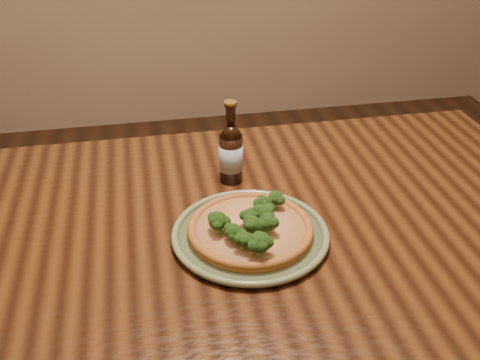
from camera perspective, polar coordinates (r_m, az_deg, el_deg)
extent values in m
cube|color=#40200D|center=(1.20, -1.84, -5.46)|extent=(1.60, 0.90, 0.04)
cylinder|color=#40200D|center=(1.93, 18.42, -5.01)|extent=(0.07, 0.07, 0.71)
cylinder|color=#64724E|center=(1.15, 1.05, -5.71)|extent=(0.29, 0.29, 0.01)
torus|color=#64724E|center=(1.14, 1.06, -5.43)|extent=(0.32, 0.32, 0.01)
torus|color=#64724E|center=(1.14, 1.06, -5.47)|extent=(0.25, 0.25, 0.01)
cylinder|color=#955621|center=(1.14, 1.06, -5.23)|extent=(0.25, 0.25, 0.01)
torus|color=#955621|center=(1.13, 1.06, -4.90)|extent=(0.25, 0.25, 0.02)
cylinder|color=#CEBB7D|center=(1.13, 1.06, -4.90)|extent=(0.22, 0.22, 0.01)
sphere|color=#2F5B1C|center=(1.17, 2.30, -2.31)|extent=(0.03, 0.03, 0.03)
sphere|color=#2F5B1C|center=(1.10, 2.78, -4.31)|extent=(0.04, 0.04, 0.04)
sphere|color=#2F5B1C|center=(1.10, 1.35, -4.55)|extent=(0.05, 0.05, 0.03)
sphere|color=#2F5B1C|center=(1.10, -2.27, -4.16)|extent=(0.04, 0.04, 0.04)
sphere|color=#2F5B1C|center=(1.06, 0.30, -6.06)|extent=(0.04, 0.04, 0.03)
sphere|color=#2F5B1C|center=(1.04, 2.06, -6.34)|extent=(0.05, 0.05, 0.04)
sphere|color=#2F5B1C|center=(1.12, 2.55, -3.41)|extent=(0.05, 0.05, 0.04)
sphere|color=#2F5B1C|center=(1.12, 0.99, -3.72)|extent=(0.04, 0.04, 0.03)
sphere|color=#2F5B1C|center=(1.18, 3.66, -1.82)|extent=(0.04, 0.04, 0.03)
sphere|color=#2F5B1C|center=(1.08, -0.72, -5.25)|extent=(0.04, 0.04, 0.03)
cylinder|color=black|center=(1.31, -0.92, 2.20)|extent=(0.05, 0.05, 0.12)
cone|color=black|center=(1.28, -0.95, 5.04)|extent=(0.05, 0.05, 0.03)
cylinder|color=black|center=(1.26, -0.96, 6.65)|extent=(0.02, 0.02, 0.05)
torus|color=black|center=(1.25, -0.97, 7.60)|extent=(0.03, 0.03, 0.00)
cylinder|color=#A58C33|center=(1.25, -0.97, 7.86)|extent=(0.03, 0.03, 0.01)
cylinder|color=#A3B0C4|center=(1.31, -0.92, 2.35)|extent=(0.06, 0.06, 0.06)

